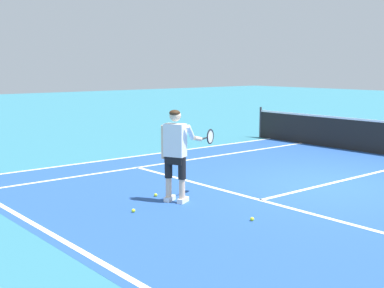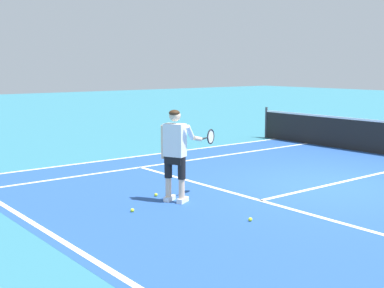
{
  "view_description": "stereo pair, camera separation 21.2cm",
  "coord_description": "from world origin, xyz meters",
  "px_view_note": "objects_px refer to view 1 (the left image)",
  "views": [
    {
      "loc": [
        6.44,
        -9.09,
        2.49
      ],
      "look_at": [
        -0.91,
        -2.98,
        1.05
      ],
      "focal_mm": 48.51,
      "sensor_mm": 36.0,
      "label": 1
    },
    {
      "loc": [
        6.58,
        -8.93,
        2.49
      ],
      "look_at": [
        -0.91,
        -2.98,
        1.05
      ],
      "focal_mm": 48.51,
      "sensor_mm": 36.0,
      "label": 2
    }
  ],
  "objects_px": {
    "tennis_player": "(176,149)",
    "tennis_ball_by_baseline": "(252,219)",
    "tennis_ball_mid_court": "(133,211)",
    "tennis_ball_near_feet": "(156,195)"
  },
  "relations": [
    {
      "from": "tennis_ball_near_feet",
      "to": "tennis_ball_by_baseline",
      "type": "bearing_deg",
      "value": 6.83
    },
    {
      "from": "tennis_ball_by_baseline",
      "to": "tennis_ball_mid_court",
      "type": "height_order",
      "value": "same"
    },
    {
      "from": "tennis_player",
      "to": "tennis_ball_mid_court",
      "type": "height_order",
      "value": "tennis_player"
    },
    {
      "from": "tennis_player",
      "to": "tennis_ball_by_baseline",
      "type": "height_order",
      "value": "tennis_player"
    },
    {
      "from": "tennis_ball_near_feet",
      "to": "tennis_ball_by_baseline",
      "type": "xyz_separation_m",
      "value": [
        2.29,
        0.27,
        0.0
      ]
    },
    {
      "from": "tennis_player",
      "to": "tennis_ball_mid_court",
      "type": "relative_size",
      "value": 25.95
    },
    {
      "from": "tennis_ball_by_baseline",
      "to": "tennis_ball_mid_court",
      "type": "distance_m",
      "value": 2.05
    },
    {
      "from": "tennis_player",
      "to": "tennis_ball_by_baseline",
      "type": "relative_size",
      "value": 25.95
    },
    {
      "from": "tennis_ball_near_feet",
      "to": "tennis_ball_mid_court",
      "type": "bearing_deg",
      "value": -55.47
    },
    {
      "from": "tennis_ball_near_feet",
      "to": "tennis_ball_mid_court",
      "type": "xyz_separation_m",
      "value": [
        0.64,
        -0.94,
        0.0
      ]
    }
  ]
}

